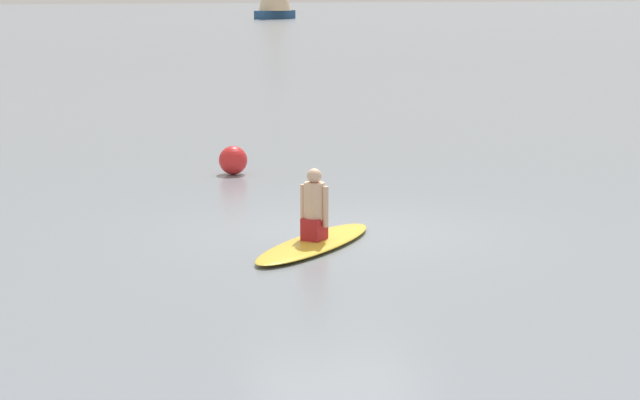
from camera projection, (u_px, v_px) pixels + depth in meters
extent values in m
plane|color=gray|center=(339.00, 233.00, 16.22)|extent=(400.00, 400.00, 0.00)
ellipsoid|color=gold|center=(314.00, 243.00, 15.36)|extent=(2.56, 2.49, 0.10)
cube|color=#A51E23|center=(314.00, 229.00, 15.32)|extent=(0.41, 0.41, 0.30)
cylinder|color=#D6AD8E|center=(314.00, 201.00, 15.25)|extent=(0.39, 0.39, 0.50)
sphere|color=#D6AD8E|center=(314.00, 176.00, 15.19)|extent=(0.20, 0.20, 0.20)
cylinder|color=#D6AD8E|center=(326.00, 207.00, 15.19)|extent=(0.11, 0.11, 0.55)
cylinder|color=#D6AD8E|center=(303.00, 204.00, 15.34)|extent=(0.11, 0.11, 0.55)
cube|color=navy|center=(275.00, 15.00, 117.00)|extent=(4.78, 3.68, 0.85)
sphere|color=red|center=(233.00, 160.00, 21.21)|extent=(0.53, 0.53, 0.53)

